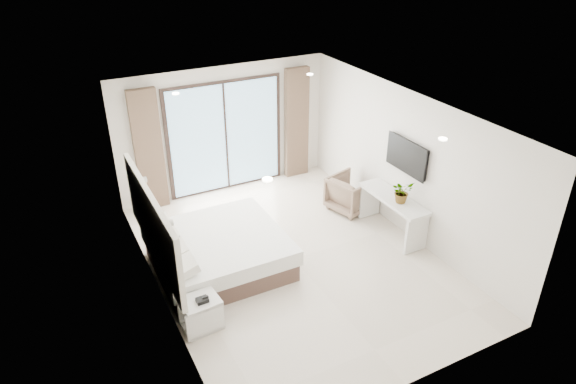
{
  "coord_description": "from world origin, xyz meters",
  "views": [
    {
      "loc": [
        -3.48,
        -6.5,
        5.3
      ],
      "look_at": [
        0.1,
        0.4,
        1.12
      ],
      "focal_mm": 32.0,
      "sensor_mm": 36.0,
      "label": 1
    }
  ],
  "objects_px": {
    "bed": "(218,252)",
    "armchair": "(351,192)",
    "console_desk": "(393,207)",
    "nightstand": "(201,313)"
  },
  "relations": [
    {
      "from": "bed",
      "to": "armchair",
      "type": "distance_m",
      "value": 3.15
    },
    {
      "from": "console_desk",
      "to": "armchair",
      "type": "relative_size",
      "value": 1.95
    },
    {
      "from": "bed",
      "to": "nightstand",
      "type": "distance_m",
      "value": 1.46
    },
    {
      "from": "bed",
      "to": "nightstand",
      "type": "bearing_deg",
      "value": -120.4
    },
    {
      "from": "bed",
      "to": "armchair",
      "type": "relative_size",
      "value": 2.68
    },
    {
      "from": "console_desk",
      "to": "nightstand",
      "type": "bearing_deg",
      "value": -169.0
    },
    {
      "from": "bed",
      "to": "console_desk",
      "type": "bearing_deg",
      "value": -8.27
    },
    {
      "from": "nightstand",
      "to": "bed",
      "type": "bearing_deg",
      "value": 54.91
    },
    {
      "from": "nightstand",
      "to": "armchair",
      "type": "xyz_separation_m",
      "value": [
        3.82,
        1.88,
        0.15
      ]
    },
    {
      "from": "bed",
      "to": "armchair",
      "type": "height_order",
      "value": "armchair"
    }
  ]
}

